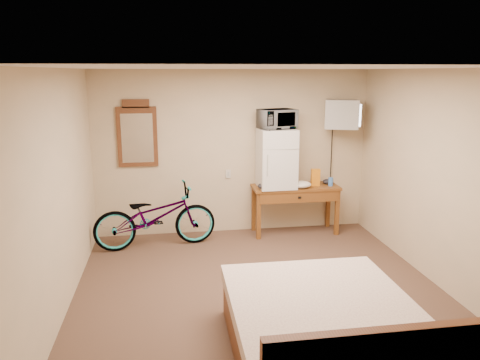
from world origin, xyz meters
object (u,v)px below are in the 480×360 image
(microwave, at_px, (277,119))
(crt_television, at_px, (342,114))
(bicycle, at_px, (155,216))
(mini_fridge, at_px, (276,158))
(blue_cup, at_px, (331,182))
(bed, at_px, (330,338))
(desk, at_px, (296,194))
(wall_mirror, at_px, (137,134))

(microwave, xyz_separation_m, crt_television, (0.99, -0.01, 0.06))
(crt_television, distance_m, bicycle, 3.15)
(mini_fridge, bearing_deg, microwave, 56.24)
(blue_cup, distance_m, bed, 3.58)
(desk, distance_m, bicycle, 2.15)
(wall_mirror, height_order, bicycle, wall_mirror)
(mini_fridge, distance_m, microwave, 0.59)
(desk, relative_size, bed, 0.63)
(desk, bearing_deg, bicycle, -173.32)
(mini_fridge, bearing_deg, bicycle, -171.20)
(desk, relative_size, mini_fridge, 1.49)
(wall_mirror, bearing_deg, bed, -64.77)
(wall_mirror, distance_m, bicycle, 1.25)
(bicycle, bearing_deg, wall_mirror, 15.49)
(mini_fridge, relative_size, bicycle, 0.51)
(microwave, distance_m, blue_cup, 1.29)
(mini_fridge, height_order, crt_television, crt_television)
(wall_mirror, xyz_separation_m, bicycle, (0.23, -0.52, -1.11))
(crt_television, bearing_deg, wall_mirror, 175.27)
(mini_fridge, relative_size, wall_mirror, 0.90)
(bicycle, bearing_deg, blue_cup, -93.40)
(mini_fridge, bearing_deg, blue_cup, -4.37)
(mini_fridge, distance_m, bed, 3.54)
(crt_television, xyz_separation_m, wall_mirror, (-3.04, 0.25, -0.28))
(crt_television, bearing_deg, microwave, 179.29)
(blue_cup, distance_m, crt_television, 1.04)
(microwave, xyz_separation_m, bed, (-0.33, -3.41, -1.49))
(wall_mirror, relative_size, bicycle, 0.57)
(desk, bearing_deg, mini_fridge, 173.94)
(desk, height_order, mini_fridge, mini_fridge)
(crt_television, height_order, bed, crt_television)
(desk, relative_size, bicycle, 0.77)
(blue_cup, xyz_separation_m, bicycle, (-2.67, -0.22, -0.36))
(microwave, distance_m, crt_television, 0.99)
(mini_fridge, xyz_separation_m, bed, (-0.33, -3.41, -0.90))
(mini_fridge, height_order, bed, mini_fridge)
(bed, bearing_deg, microwave, 84.47)
(desk, distance_m, wall_mirror, 2.55)
(mini_fridge, bearing_deg, crt_television, -0.70)
(blue_cup, xyz_separation_m, bed, (-1.18, -3.34, -0.52))
(mini_fridge, distance_m, crt_television, 1.18)
(microwave, relative_size, crt_television, 0.80)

